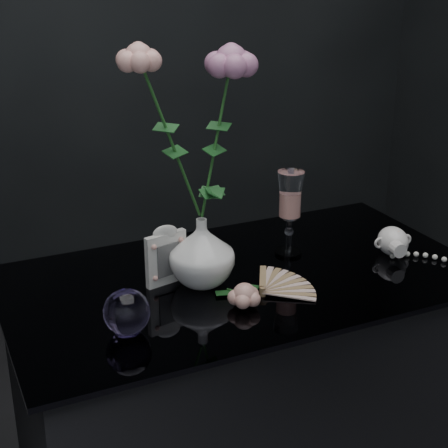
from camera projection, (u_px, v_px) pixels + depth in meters
name	position (u px, v px, depth m)	size (l,w,h in m)	color
table	(242.00, 416.00, 1.67)	(1.05, 0.58, 0.76)	black
vase	(202.00, 252.00, 1.47)	(0.14, 0.14, 0.15)	white
wine_glass	(290.00, 214.00, 1.60)	(0.06, 0.06, 0.21)	white
picture_frame	(166.00, 255.00, 1.47)	(0.10, 0.08, 0.14)	white
paperweight	(127.00, 312.00, 1.28)	(0.09, 0.09, 0.09)	#826EB3
paper_fan	(263.00, 291.00, 1.43)	(0.22, 0.18, 0.02)	beige
loose_rose	(244.00, 295.00, 1.39)	(0.11, 0.15, 0.05)	#D99B8C
pearl_jar	(393.00, 240.00, 1.63)	(0.24, 0.25, 0.07)	white
roses	(195.00, 123.00, 1.36)	(0.28, 0.12, 0.41)	#FDA89C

